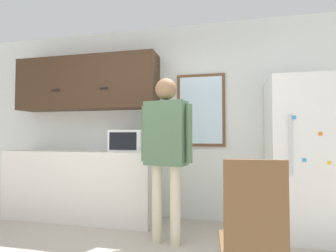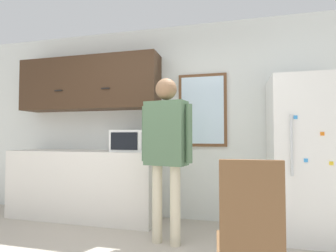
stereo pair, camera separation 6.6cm
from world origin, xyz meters
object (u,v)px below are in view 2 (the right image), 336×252
object	(u,v)px
microwave	(133,141)
person	(166,141)
refrigerator	(305,157)
chair	(250,233)

from	to	relation	value
microwave	person	distance (m)	0.81
refrigerator	chair	distance (m)	1.70
refrigerator	chair	bearing A→B (deg)	-114.44
microwave	refrigerator	bearing A→B (deg)	-0.91
refrigerator	microwave	bearing A→B (deg)	179.09
microwave	chair	bearing A→B (deg)	-47.96
person	refrigerator	world-z (taller)	refrigerator
microwave	chair	size ratio (longest dim) A/B	0.52
person	chair	size ratio (longest dim) A/B	1.77
microwave	chair	xyz separation A→B (m)	(1.39, -1.54, -0.55)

